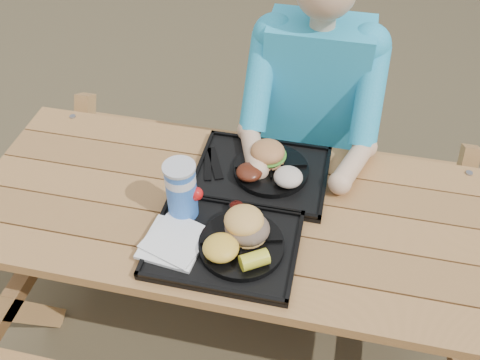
# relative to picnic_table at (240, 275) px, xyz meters

# --- Properties ---
(ground) EXTENTS (60.00, 60.00, 0.00)m
(ground) POSITION_rel_picnic_table_xyz_m (0.00, 0.00, -0.38)
(ground) COLOR #999999
(ground) RESTS_ON ground
(picnic_table) EXTENTS (1.80, 1.49, 0.75)m
(picnic_table) POSITION_rel_picnic_table_xyz_m (0.00, 0.00, 0.00)
(picnic_table) COLOR #999999
(picnic_table) RESTS_ON ground
(tray_near) EXTENTS (0.45, 0.35, 0.02)m
(tray_near) POSITION_rel_picnic_table_xyz_m (-0.01, -0.17, 0.39)
(tray_near) COLOR black
(tray_near) RESTS_ON picnic_table
(tray_far) EXTENTS (0.45, 0.35, 0.02)m
(tray_far) POSITION_rel_picnic_table_xyz_m (0.04, 0.16, 0.39)
(tray_far) COLOR black
(tray_far) RESTS_ON picnic_table
(plate_near) EXTENTS (0.26, 0.26, 0.02)m
(plate_near) POSITION_rel_picnic_table_xyz_m (0.04, -0.17, 0.41)
(plate_near) COLOR black
(plate_near) RESTS_ON tray_near
(plate_far) EXTENTS (0.26, 0.26, 0.02)m
(plate_far) POSITION_rel_picnic_table_xyz_m (0.07, 0.17, 0.41)
(plate_far) COLOR black
(plate_far) RESTS_ON tray_far
(napkin_stack) EXTENTS (0.19, 0.19, 0.02)m
(napkin_stack) POSITION_rel_picnic_table_xyz_m (-0.16, -0.21, 0.40)
(napkin_stack) COLOR white
(napkin_stack) RESTS_ON tray_near
(soda_cup) EXTENTS (0.10, 0.10, 0.19)m
(soda_cup) POSITION_rel_picnic_table_xyz_m (-0.17, -0.07, 0.49)
(soda_cup) COLOR blue
(soda_cup) RESTS_ON tray_near
(condiment_bbq) EXTENTS (0.05, 0.05, 0.03)m
(condiment_bbq) POSITION_rel_picnic_table_xyz_m (-0.00, -0.04, 0.41)
(condiment_bbq) COLOR #330905
(condiment_bbq) RESTS_ON tray_near
(condiment_mustard) EXTENTS (0.04, 0.04, 0.03)m
(condiment_mustard) POSITION_rel_picnic_table_xyz_m (0.06, -0.05, 0.41)
(condiment_mustard) COLOR orange
(condiment_mustard) RESTS_ON tray_near
(sandwich) EXTENTS (0.13, 0.13, 0.13)m
(sandwich) POSITION_rel_picnic_table_xyz_m (0.05, -0.14, 0.48)
(sandwich) COLOR #EEAD54
(sandwich) RESTS_ON plate_near
(mac_cheese) EXTENTS (0.11, 0.11, 0.05)m
(mac_cheese) POSITION_rel_picnic_table_xyz_m (-0.01, -0.22, 0.44)
(mac_cheese) COLOR yellow
(mac_cheese) RESTS_ON plate_near
(corn_cob) EXTENTS (0.11, 0.11, 0.05)m
(corn_cob) POSITION_rel_picnic_table_xyz_m (0.10, -0.24, 0.44)
(corn_cob) COLOR yellow
(corn_cob) RESTS_ON plate_near
(cutlery_far) EXTENTS (0.10, 0.16, 0.01)m
(cutlery_far) POSITION_rel_picnic_table_xyz_m (-0.13, 0.17, 0.40)
(cutlery_far) COLOR black
(cutlery_far) RESTS_ON tray_far
(burger) EXTENTS (0.12, 0.12, 0.11)m
(burger) POSITION_rel_picnic_table_xyz_m (0.05, 0.21, 0.47)
(burger) COLOR #BA7541
(burger) RESTS_ON plate_far
(baked_beans) EXTENTS (0.09, 0.09, 0.04)m
(baked_beans) POSITION_rel_picnic_table_xyz_m (0.01, 0.11, 0.44)
(baked_beans) COLOR #521E10
(baked_beans) RESTS_ON plate_far
(potato_salad) EXTENTS (0.10, 0.10, 0.05)m
(potato_salad) POSITION_rel_picnic_table_xyz_m (0.14, 0.11, 0.44)
(potato_salad) COLOR beige
(potato_salad) RESTS_ON plate_far
(diner) EXTENTS (0.48, 0.84, 1.28)m
(diner) POSITION_rel_picnic_table_xyz_m (0.17, 0.56, 0.27)
(diner) COLOR #187CAB
(diner) RESTS_ON ground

